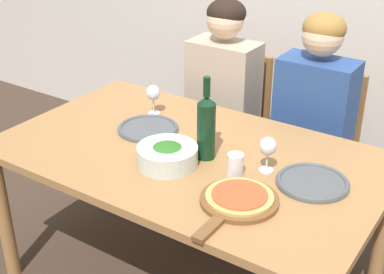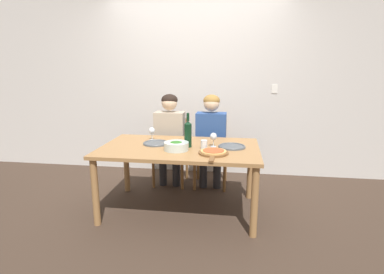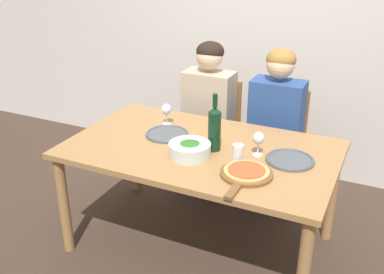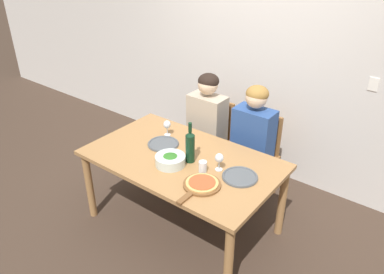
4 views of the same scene
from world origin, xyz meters
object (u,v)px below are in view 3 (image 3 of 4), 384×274
at_px(dinner_plate_right, 290,160).
at_px(wine_glass_right, 258,139).
at_px(chair_right, 277,141).
at_px(person_woman, 208,104).
at_px(chair_left, 213,130).
at_px(person_man, 276,115).
at_px(wine_glass_left, 166,110).
at_px(pizza_on_board, 246,173).
at_px(water_tumbler, 238,152).
at_px(wine_bottle, 215,128).
at_px(dinner_plate_left, 167,134).
at_px(broccoli_bowl, 190,149).

xyz_separation_m(dinner_plate_right, wine_glass_right, (-0.19, -0.01, 0.10)).
relative_size(chair_right, person_woman, 0.71).
bearing_deg(chair_right, dinner_plate_right, -70.92).
bearing_deg(chair_left, dinner_plate_right, -44.21).
bearing_deg(person_woman, person_man, 0.00).
distance_m(dinner_plate_right, wine_glass_left, 0.93).
bearing_deg(pizza_on_board, water_tumbler, 122.97).
xyz_separation_m(wine_bottle, wine_glass_right, (0.26, 0.04, -0.04)).
bearing_deg(water_tumbler, dinner_plate_left, 166.00).
relative_size(wine_glass_left, wine_glass_right, 1.00).
distance_m(dinner_plate_left, wine_glass_right, 0.64).
distance_m(pizza_on_board, wine_glass_right, 0.28).
distance_m(wine_bottle, wine_glass_right, 0.27).
bearing_deg(broccoli_bowl, wine_glass_left, 133.58).
xyz_separation_m(dinner_plate_right, pizza_on_board, (-0.17, -0.27, 0.01)).
bearing_deg(wine_glass_left, broccoli_bowl, -46.42).
height_order(pizza_on_board, wine_glass_right, wine_glass_right).
bearing_deg(chair_right, wine_glass_left, -136.45).
height_order(wine_glass_right, water_tumbler, wine_glass_right).
relative_size(person_man, dinner_plate_right, 4.28).
distance_m(chair_left, wine_glass_left, 0.71).
height_order(dinner_plate_left, water_tumbler, water_tumbler).
bearing_deg(water_tumbler, person_man, 89.41).
bearing_deg(person_man, wine_bottle, -104.12).
xyz_separation_m(chair_right, wine_glass_right, (0.08, -0.80, 0.36)).
distance_m(wine_bottle, dinner_plate_right, 0.48).
bearing_deg(pizza_on_board, person_man, 95.95).
distance_m(person_woman, broccoli_bowl, 0.91).
relative_size(chair_right, wine_bottle, 2.41).
bearing_deg(person_man, broccoli_bowl, -107.88).
distance_m(chair_right, water_tumbler, 0.95).
relative_size(chair_left, wine_bottle, 2.41).
relative_size(chair_left, dinner_plate_left, 3.05).
height_order(dinner_plate_left, wine_glass_right, wine_glass_right).
distance_m(chair_right, pizza_on_board, 1.10).
xyz_separation_m(dinner_plate_right, wine_glass_left, (-0.91, 0.19, 0.10)).
height_order(broccoli_bowl, wine_glass_right, wine_glass_right).
xyz_separation_m(chair_left, wine_bottle, (0.36, -0.84, 0.40)).
distance_m(chair_right, wine_bottle, 0.95).
relative_size(chair_right, pizza_on_board, 2.01).
bearing_deg(wine_glass_left, pizza_on_board, -32.08).
distance_m(dinner_plate_right, wine_glass_right, 0.22).
bearing_deg(dinner_plate_right, wine_bottle, -174.29).
bearing_deg(person_woman, chair_right, 11.25).
bearing_deg(dinner_plate_right, broccoli_bowl, -161.41).
bearing_deg(dinner_plate_left, broccoli_bowl, -38.62).
bearing_deg(pizza_on_board, wine_glass_left, 147.92).
height_order(chair_left, water_tumbler, chair_left).
height_order(chair_right, wine_glass_left, wine_glass_left).
height_order(chair_left, dinner_plate_left, chair_left).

